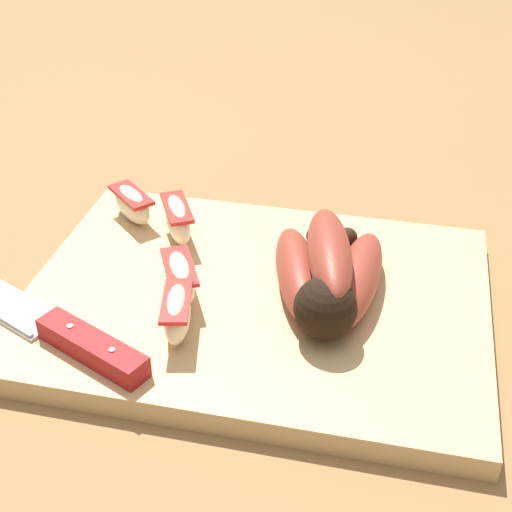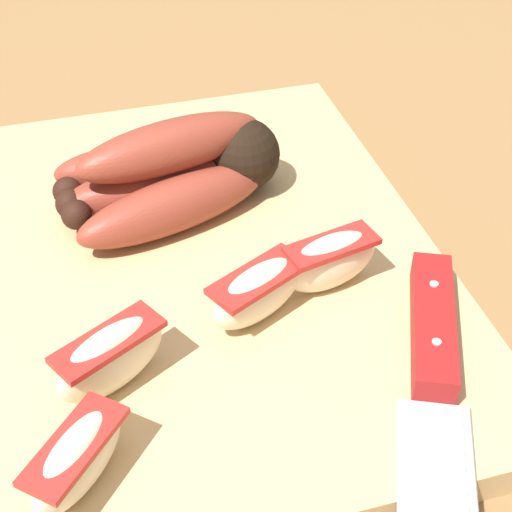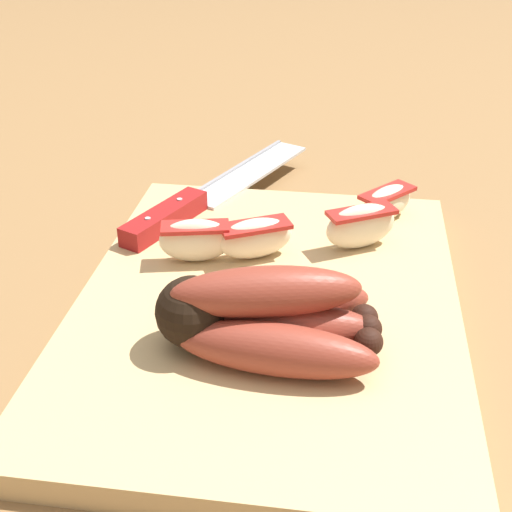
{
  "view_description": "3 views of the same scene",
  "coord_description": "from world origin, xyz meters",
  "px_view_note": "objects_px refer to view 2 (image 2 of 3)",
  "views": [
    {
      "loc": [
        0.11,
        -0.46,
        0.39
      ],
      "look_at": [
        -0.0,
        0.04,
        0.04
      ],
      "focal_mm": 50.51,
      "sensor_mm": 36.0,
      "label": 1
    },
    {
      "loc": [
        -0.37,
        0.09,
        0.33
      ],
      "look_at": [
        -0.02,
        -0.01,
        0.03
      ],
      "focal_mm": 55.07,
      "sensor_mm": 36.0,
      "label": 2
    },
    {
      "loc": [
        0.44,
        0.07,
        0.32
      ],
      "look_at": [
        -0.02,
        0.01,
        0.05
      ],
      "focal_mm": 49.48,
      "sensor_mm": 36.0,
      "label": 3
    }
  ],
  "objects_px": {
    "chefs_knife": "(436,396)",
    "apple_wedge_extra": "(331,260)",
    "banana_bunch": "(175,173)",
    "apple_wedge_far": "(111,358)",
    "apple_wedge_middle": "(257,292)",
    "apple_wedge_near": "(77,459)"
  },
  "relations": [
    {
      "from": "chefs_knife",
      "to": "apple_wedge_extra",
      "type": "bearing_deg",
      "value": 12.08
    },
    {
      "from": "apple_wedge_far",
      "to": "apple_wedge_extra",
      "type": "relative_size",
      "value": 1.05
    },
    {
      "from": "apple_wedge_near",
      "to": "apple_wedge_far",
      "type": "xyz_separation_m",
      "value": [
        0.05,
        -0.02,
        0.0
      ]
    },
    {
      "from": "chefs_knife",
      "to": "apple_wedge_middle",
      "type": "bearing_deg",
      "value": 38.74
    },
    {
      "from": "apple_wedge_middle",
      "to": "apple_wedge_extra",
      "type": "distance_m",
      "value": 0.05
    },
    {
      "from": "banana_bunch",
      "to": "apple_wedge_far",
      "type": "xyz_separation_m",
      "value": [
        -0.15,
        0.06,
        -0.0
      ]
    },
    {
      "from": "banana_bunch",
      "to": "chefs_knife",
      "type": "relative_size",
      "value": 0.57
    },
    {
      "from": "banana_bunch",
      "to": "apple_wedge_far",
      "type": "height_order",
      "value": "banana_bunch"
    },
    {
      "from": "apple_wedge_middle",
      "to": "apple_wedge_far",
      "type": "bearing_deg",
      "value": 109.06
    },
    {
      "from": "banana_bunch",
      "to": "chefs_knife",
      "type": "bearing_deg",
      "value": -156.07
    },
    {
      "from": "apple_wedge_far",
      "to": "banana_bunch",
      "type": "bearing_deg",
      "value": -22.76
    },
    {
      "from": "chefs_knife",
      "to": "apple_wedge_far",
      "type": "xyz_separation_m",
      "value": [
        0.06,
        0.15,
        0.01
      ]
    },
    {
      "from": "apple_wedge_near",
      "to": "apple_wedge_far",
      "type": "height_order",
      "value": "apple_wedge_far"
    },
    {
      "from": "banana_bunch",
      "to": "chefs_knife",
      "type": "height_order",
      "value": "banana_bunch"
    },
    {
      "from": "apple_wedge_middle",
      "to": "apple_wedge_extra",
      "type": "xyz_separation_m",
      "value": [
        0.01,
        -0.05,
        0.0
      ]
    },
    {
      "from": "banana_bunch",
      "to": "apple_wedge_middle",
      "type": "height_order",
      "value": "banana_bunch"
    },
    {
      "from": "chefs_knife",
      "to": "apple_wedge_middle",
      "type": "xyz_separation_m",
      "value": [
        0.09,
        0.07,
        0.01
      ]
    },
    {
      "from": "chefs_knife",
      "to": "apple_wedge_extra",
      "type": "xyz_separation_m",
      "value": [
        0.1,
        0.02,
        0.01
      ]
    },
    {
      "from": "banana_bunch",
      "to": "apple_wedge_extra",
      "type": "xyz_separation_m",
      "value": [
        -0.11,
        -0.07,
        -0.0
      ]
    },
    {
      "from": "chefs_knife",
      "to": "apple_wedge_extra",
      "type": "height_order",
      "value": "apple_wedge_extra"
    },
    {
      "from": "apple_wedge_near",
      "to": "apple_wedge_extra",
      "type": "xyz_separation_m",
      "value": [
        0.1,
        -0.16,
        0.0
      ]
    },
    {
      "from": "apple_wedge_far",
      "to": "apple_wedge_extra",
      "type": "bearing_deg",
      "value": -72.39
    }
  ]
}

